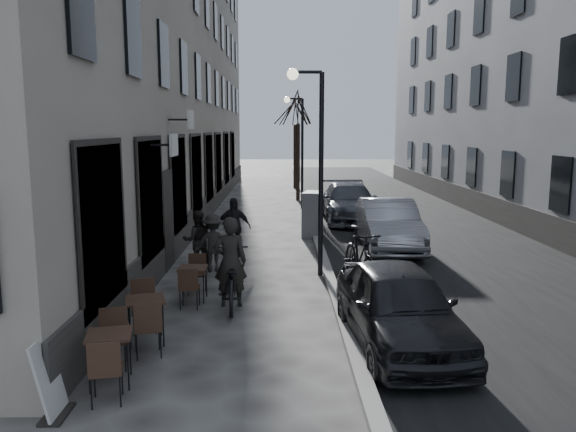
{
  "coord_description": "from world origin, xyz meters",
  "views": [
    {
      "loc": [
        -1.0,
        -7.75,
        3.66
      ],
      "look_at": [
        -0.84,
        4.19,
        1.8
      ],
      "focal_mm": 35.0,
      "sensor_mm": 36.0,
      "label": 1
    }
  ],
  "objects_px": {
    "sign_board": "(50,386)",
    "tree_near": "(298,109)",
    "moped": "(360,257)",
    "pedestrian_far": "(233,227)",
    "car_mid": "(388,225)",
    "bistro_set_b": "(146,316)",
    "pedestrian_mid": "(213,243)",
    "utility_cabinet": "(313,214)",
    "streetlamp_near": "(314,149)",
    "bistro_set_a": "(110,353)",
    "car_far": "(349,202)",
    "pedestrian_near": "(197,240)",
    "bistro_set_c": "(193,280)",
    "streetlamp_far": "(299,140)",
    "car_near": "(399,306)",
    "tree_far": "(295,112)",
    "bicycle": "(231,279)"
  },
  "relations": [
    {
      "from": "tree_far",
      "to": "utility_cabinet",
      "type": "distance_m",
      "value": 16.25
    },
    {
      "from": "bistro_set_b",
      "to": "pedestrian_mid",
      "type": "relative_size",
      "value": 1.09
    },
    {
      "from": "sign_board",
      "to": "pedestrian_far",
      "type": "xyz_separation_m",
      "value": [
        1.59,
        9.16,
        0.44
      ]
    },
    {
      "from": "streetlamp_near",
      "to": "sign_board",
      "type": "distance_m",
      "value": 8.38
    },
    {
      "from": "sign_board",
      "to": "moped",
      "type": "height_order",
      "value": "moped"
    },
    {
      "from": "bistro_set_b",
      "to": "car_far",
      "type": "xyz_separation_m",
      "value": [
        5.07,
        12.96,
        0.26
      ]
    },
    {
      "from": "moped",
      "to": "pedestrian_far",
      "type": "bearing_deg",
      "value": 126.18
    },
    {
      "from": "bistro_set_c",
      "to": "car_mid",
      "type": "bearing_deg",
      "value": 44.39
    },
    {
      "from": "tree_near",
      "to": "bistro_set_a",
      "type": "distance_m",
      "value": 21.73
    },
    {
      "from": "streetlamp_far",
      "to": "sign_board",
      "type": "bearing_deg",
      "value": -101.26
    },
    {
      "from": "car_far",
      "to": "car_near",
      "type": "bearing_deg",
      "value": -93.24
    },
    {
      "from": "bistro_set_b",
      "to": "utility_cabinet",
      "type": "distance_m",
      "value": 10.29
    },
    {
      "from": "streetlamp_far",
      "to": "sign_board",
      "type": "distance_m",
      "value": 19.53
    },
    {
      "from": "pedestrian_near",
      "to": "pedestrian_far",
      "type": "distance_m",
      "value": 1.76
    },
    {
      "from": "tree_near",
      "to": "bistro_set_c",
      "type": "distance_m",
      "value": 17.78
    },
    {
      "from": "utility_cabinet",
      "to": "pedestrian_far",
      "type": "height_order",
      "value": "pedestrian_far"
    },
    {
      "from": "streetlamp_far",
      "to": "bicycle",
      "type": "distance_m",
      "value": 14.78
    },
    {
      "from": "tree_far",
      "to": "tree_near",
      "type": "bearing_deg",
      "value": -90.0
    },
    {
      "from": "bistro_set_b",
      "to": "utility_cabinet",
      "type": "height_order",
      "value": "utility_cabinet"
    },
    {
      "from": "bicycle",
      "to": "pedestrian_mid",
      "type": "relative_size",
      "value": 1.46
    },
    {
      "from": "bistro_set_b",
      "to": "sign_board",
      "type": "relative_size",
      "value": 1.61
    },
    {
      "from": "bistro_set_c",
      "to": "car_near",
      "type": "height_order",
      "value": "car_near"
    },
    {
      "from": "pedestrian_mid",
      "to": "moped",
      "type": "relative_size",
      "value": 0.66
    },
    {
      "from": "tree_far",
      "to": "bicycle",
      "type": "height_order",
      "value": "tree_far"
    },
    {
      "from": "streetlamp_near",
      "to": "utility_cabinet",
      "type": "relative_size",
      "value": 3.32
    },
    {
      "from": "streetlamp_near",
      "to": "bicycle",
      "type": "relative_size",
      "value": 2.32
    },
    {
      "from": "car_far",
      "to": "moped",
      "type": "distance_m",
      "value": 9.48
    },
    {
      "from": "tree_far",
      "to": "car_far",
      "type": "height_order",
      "value": "tree_far"
    },
    {
      "from": "bistro_set_b",
      "to": "pedestrian_mid",
      "type": "bearing_deg",
      "value": 66.84
    },
    {
      "from": "utility_cabinet",
      "to": "bicycle",
      "type": "bearing_deg",
      "value": -91.27
    },
    {
      "from": "pedestrian_near",
      "to": "pedestrian_far",
      "type": "height_order",
      "value": "pedestrian_far"
    },
    {
      "from": "sign_board",
      "to": "utility_cabinet",
      "type": "relative_size",
      "value": 0.67
    },
    {
      "from": "car_mid",
      "to": "pedestrian_near",
      "type": "bearing_deg",
      "value": -153.64
    },
    {
      "from": "streetlamp_far",
      "to": "sign_board",
      "type": "height_order",
      "value": "streetlamp_far"
    },
    {
      "from": "bistro_set_a",
      "to": "bicycle",
      "type": "relative_size",
      "value": 0.73
    },
    {
      "from": "bistro_set_a",
      "to": "utility_cabinet",
      "type": "xyz_separation_m",
      "value": [
        3.56,
        11.29,
        0.3
      ]
    },
    {
      "from": "bistro_set_c",
      "to": "utility_cabinet",
      "type": "relative_size",
      "value": 0.95
    },
    {
      "from": "streetlamp_near",
      "to": "bicycle",
      "type": "distance_m",
      "value": 4.01
    },
    {
      "from": "pedestrian_near",
      "to": "moped",
      "type": "xyz_separation_m",
      "value": [
        4.02,
        -1.59,
        -0.1
      ]
    },
    {
      "from": "pedestrian_near",
      "to": "car_mid",
      "type": "distance_m",
      "value": 6.01
    },
    {
      "from": "bistro_set_c",
      "to": "pedestrian_mid",
      "type": "bearing_deg",
      "value": 86.17
    },
    {
      "from": "pedestrian_far",
      "to": "pedestrian_near",
      "type": "bearing_deg",
      "value": -117.23
    },
    {
      "from": "car_far",
      "to": "pedestrian_far",
      "type": "bearing_deg",
      "value": -123.09
    },
    {
      "from": "pedestrian_near",
      "to": "bistro_set_b",
      "type": "bearing_deg",
      "value": 74.26
    },
    {
      "from": "car_mid",
      "to": "car_near",
      "type": "bearing_deg",
      "value": -97.68
    },
    {
      "from": "sign_board",
      "to": "car_mid",
      "type": "height_order",
      "value": "car_mid"
    },
    {
      "from": "streetlamp_far",
      "to": "car_near",
      "type": "relative_size",
      "value": 1.24
    },
    {
      "from": "sign_board",
      "to": "tree_near",
      "type": "bearing_deg",
      "value": 79.89
    },
    {
      "from": "sign_board",
      "to": "utility_cabinet",
      "type": "xyz_separation_m",
      "value": [
        4.05,
        12.19,
        0.35
      ]
    },
    {
      "from": "streetlamp_far",
      "to": "bistro_set_c",
      "type": "bearing_deg",
      "value": -100.9
    }
  ]
}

